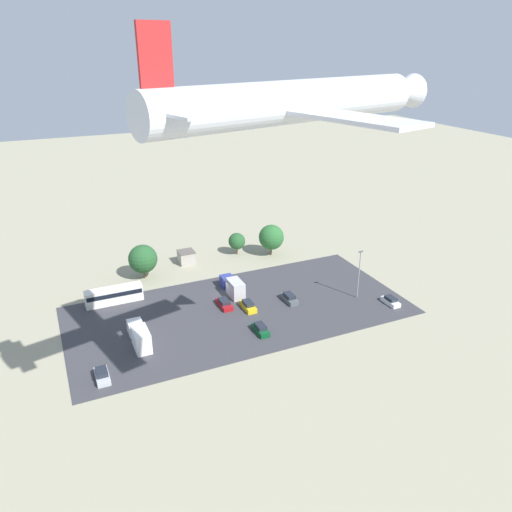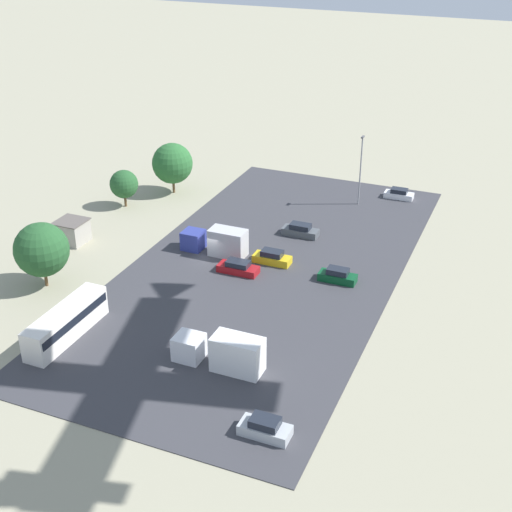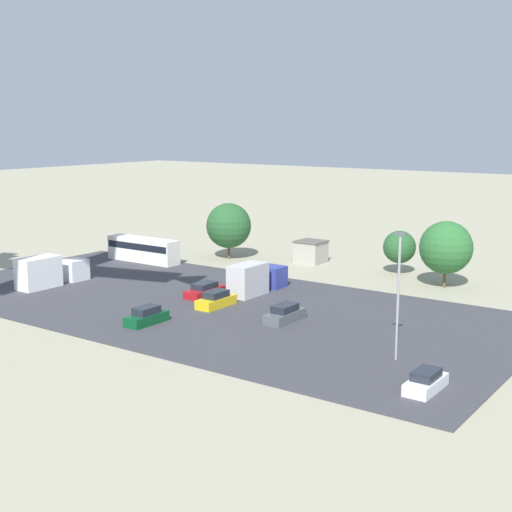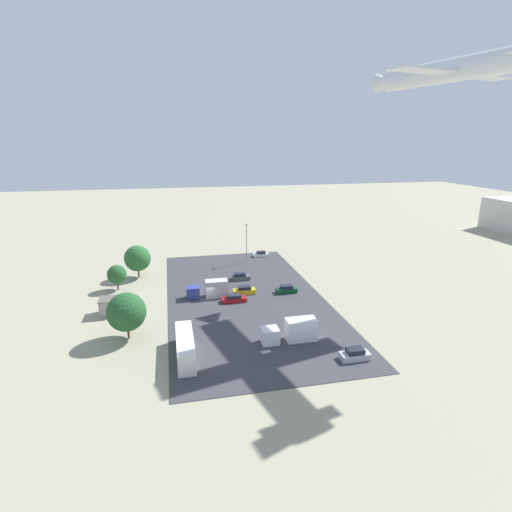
{
  "view_description": "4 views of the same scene",
  "coord_description": "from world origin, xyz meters",
  "px_view_note": "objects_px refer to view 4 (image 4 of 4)",
  "views": [
    {
      "loc": [
        30.88,
        83.53,
        46.62
      ],
      "look_at": [
        4.38,
        24.72,
        18.78
      ],
      "focal_mm": 35.0,
      "sensor_mm": 36.0,
      "label": 1
    },
    {
      "loc": [
        68.46,
        35.0,
        39.47
      ],
      "look_at": [
        4.74,
        8.25,
        4.12
      ],
      "focal_mm": 50.0,
      "sensor_mm": 36.0,
      "label": 2
    },
    {
      "loc": [
        -44.77,
        61.5,
        18.07
      ],
      "look_at": [
        -4.88,
        5.3,
        5.2
      ],
      "focal_mm": 50.0,
      "sensor_mm": 36.0,
      "label": 3
    },
    {
      "loc": [
        73.09,
        -6.35,
        29.98
      ],
      "look_at": [
        -2.19,
        10.17,
        7.75
      ],
      "focal_mm": 28.0,
      "sensor_mm": 36.0,
      "label": 4
    }
  ],
  "objects_px": {
    "parked_car_4": "(244,290)",
    "parked_car_3": "(286,290)",
    "parked_car_5": "(355,355)",
    "parked_truck_1": "(210,289)",
    "parked_car_0": "(234,299)",
    "airplane": "(447,71)",
    "parked_car_2": "(261,254)",
    "parked_truck_0": "(292,331)",
    "bus": "(185,346)",
    "parked_car_1": "(240,277)",
    "shed_building": "(110,306)"
  },
  "relations": [
    {
      "from": "parked_car_4",
      "to": "parked_car_3",
      "type": "bearing_deg",
      "value": 81.22
    },
    {
      "from": "parked_car_5",
      "to": "parked_truck_1",
      "type": "relative_size",
      "value": 0.52
    },
    {
      "from": "parked_car_0",
      "to": "airplane",
      "type": "height_order",
      "value": "airplane"
    },
    {
      "from": "parked_car_2",
      "to": "parked_truck_1",
      "type": "xyz_separation_m",
      "value": [
        26.03,
        -16.45,
        0.94
      ]
    },
    {
      "from": "airplane",
      "to": "parked_truck_1",
      "type": "bearing_deg",
      "value": 153.75
    },
    {
      "from": "parked_car_4",
      "to": "parked_car_5",
      "type": "bearing_deg",
      "value": 20.53
    },
    {
      "from": "parked_truck_0",
      "to": "parked_car_2",
      "type": "bearing_deg",
      "value": -7.16
    },
    {
      "from": "parked_car_0",
      "to": "parked_truck_0",
      "type": "height_order",
      "value": "parked_truck_0"
    },
    {
      "from": "parked_car_2",
      "to": "parked_car_5",
      "type": "relative_size",
      "value": 0.97
    },
    {
      "from": "bus",
      "to": "airplane",
      "type": "height_order",
      "value": "airplane"
    },
    {
      "from": "parked_truck_1",
      "to": "parked_car_4",
      "type": "bearing_deg",
      "value": -88.34
    },
    {
      "from": "parked_truck_1",
      "to": "parked_car_1",
      "type": "bearing_deg",
      "value": -40.83
    },
    {
      "from": "parked_car_1",
      "to": "parked_car_4",
      "type": "distance_m",
      "value": 8.53
    },
    {
      "from": "parked_truck_1",
      "to": "airplane",
      "type": "distance_m",
      "value": 57.91
    },
    {
      "from": "parked_truck_1",
      "to": "airplane",
      "type": "xyz_separation_m",
      "value": [
        8.79,
        41.04,
        39.9
      ]
    },
    {
      "from": "parked_car_0",
      "to": "airplane",
      "type": "xyz_separation_m",
      "value": [
        5.26,
        36.79,
        40.84
      ]
    },
    {
      "from": "bus",
      "to": "parked_car_0",
      "type": "distance_m",
      "value": 21.39
    },
    {
      "from": "bus",
      "to": "parked_car_4",
      "type": "relative_size",
      "value": 2.4
    },
    {
      "from": "shed_building",
      "to": "parked_car_1",
      "type": "height_order",
      "value": "shed_building"
    },
    {
      "from": "parked_car_2",
      "to": "parked_truck_0",
      "type": "bearing_deg",
      "value": -7.16
    },
    {
      "from": "parked_car_0",
      "to": "parked_car_1",
      "type": "bearing_deg",
      "value": -15.0
    },
    {
      "from": "parked_car_1",
      "to": "parked_car_3",
      "type": "distance_m",
      "value": 12.66
    },
    {
      "from": "shed_building",
      "to": "parked_car_4",
      "type": "bearing_deg",
      "value": 99.6
    },
    {
      "from": "parked_car_0",
      "to": "parked_car_3",
      "type": "height_order",
      "value": "parked_car_3"
    },
    {
      "from": "bus",
      "to": "parked_car_4",
      "type": "bearing_deg",
      "value": 60.18
    },
    {
      "from": "shed_building",
      "to": "bus",
      "type": "distance_m",
      "value": 22.1
    },
    {
      "from": "parked_car_2",
      "to": "bus",
      "type": "bearing_deg",
      "value": -24.82
    },
    {
      "from": "parked_car_5",
      "to": "shed_building",
      "type": "bearing_deg",
      "value": 56.25
    },
    {
      "from": "shed_building",
      "to": "airplane",
      "type": "relative_size",
      "value": 0.11
    },
    {
      "from": "shed_building",
      "to": "bus",
      "type": "xyz_separation_m",
      "value": [
        18.24,
        12.47,
        0.3
      ]
    },
    {
      "from": "shed_building",
      "to": "parked_car_5",
      "type": "xyz_separation_m",
      "value": [
        24.06,
        36.0,
        -0.7
      ]
    },
    {
      "from": "parked_car_2",
      "to": "parked_car_5",
      "type": "distance_m",
      "value": 54.19
    },
    {
      "from": "bus",
      "to": "parked_car_1",
      "type": "relative_size",
      "value": 2.33
    },
    {
      "from": "shed_building",
      "to": "parked_car_0",
      "type": "xyz_separation_m",
      "value": [
        -0.56,
        22.63,
        -0.78
      ]
    },
    {
      "from": "parked_car_1",
      "to": "parked_car_5",
      "type": "bearing_deg",
      "value": -164.69
    },
    {
      "from": "bus",
      "to": "parked_car_0",
      "type": "relative_size",
      "value": 2.26
    },
    {
      "from": "parked_car_5",
      "to": "parked_car_4",
      "type": "bearing_deg",
      "value": 20.53
    },
    {
      "from": "bus",
      "to": "parked_car_2",
      "type": "bearing_deg",
      "value": 65.18
    },
    {
      "from": "shed_building",
      "to": "parked_truck_1",
      "type": "height_order",
      "value": "parked_truck_1"
    },
    {
      "from": "parked_car_1",
      "to": "parked_car_3",
      "type": "bearing_deg",
      "value": -140.93
    },
    {
      "from": "airplane",
      "to": "parked_truck_0",
      "type": "bearing_deg",
      "value": -172.44
    },
    {
      "from": "parked_car_3",
      "to": "parked_car_4",
      "type": "relative_size",
      "value": 0.95
    },
    {
      "from": "shed_building",
      "to": "airplane",
      "type": "height_order",
      "value": "airplane"
    },
    {
      "from": "parked_car_2",
      "to": "airplane",
      "type": "xyz_separation_m",
      "value": [
        34.82,
        24.59,
        40.84
      ]
    },
    {
      "from": "bus",
      "to": "parked_car_5",
      "type": "xyz_separation_m",
      "value": [
        5.82,
        23.53,
        -1.0
      ]
    },
    {
      "from": "parked_car_2",
      "to": "parked_car_3",
      "type": "height_order",
      "value": "parked_car_3"
    },
    {
      "from": "bus",
      "to": "parked_car_0",
      "type": "bearing_deg",
      "value": 61.61
    },
    {
      "from": "airplane",
      "to": "parked_car_3",
      "type": "bearing_deg",
      "value": 149.1
    },
    {
      "from": "airplane",
      "to": "parked_car_4",
      "type": "bearing_deg",
      "value": 151.04
    },
    {
      "from": "shed_building",
      "to": "parked_car_1",
      "type": "bearing_deg",
      "value": 116.3
    }
  ]
}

